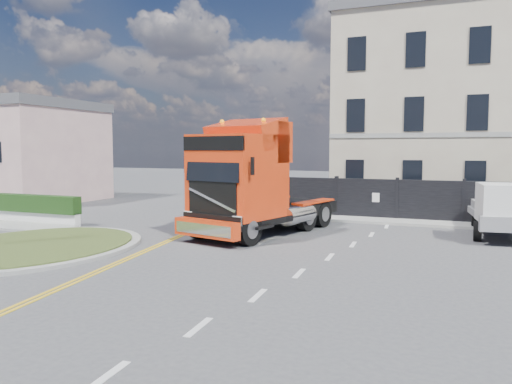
% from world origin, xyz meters
% --- Properties ---
extents(ground, '(120.00, 120.00, 0.00)m').
position_xyz_m(ground, '(0.00, 0.00, 0.00)').
color(ground, '#424244').
rests_on(ground, ground).
extents(traffic_island, '(6.80, 6.80, 0.17)m').
position_xyz_m(traffic_island, '(-7.00, -3.00, 0.08)').
color(traffic_island, gray).
rests_on(traffic_island, ground).
extents(hedge_wall, '(8.00, 0.55, 1.35)m').
position_xyz_m(hedge_wall, '(-13.00, 1.50, 0.74)').
color(hedge_wall, silver).
rests_on(hedge_wall, ground).
extents(seaside_bldg_pink, '(8.00, 8.00, 6.00)m').
position_xyz_m(seaside_bldg_pink, '(-20.00, 9.00, 3.00)').
color(seaside_bldg_pink, beige).
rests_on(seaside_bldg_pink, ground).
extents(hoarding_fence, '(18.80, 0.25, 2.00)m').
position_xyz_m(hoarding_fence, '(6.55, 9.00, 1.00)').
color(hoarding_fence, black).
rests_on(hoarding_fence, ground).
extents(georgian_building, '(12.30, 10.30, 12.80)m').
position_xyz_m(georgian_building, '(6.00, 16.50, 5.77)').
color(georgian_building, beige).
rests_on(georgian_building, ground).
extents(pavement_far, '(20.00, 1.60, 0.12)m').
position_xyz_m(pavement_far, '(6.00, 8.10, 0.06)').
color(pavement_far, gray).
rests_on(pavement_far, ground).
extents(truck, '(4.62, 8.04, 4.54)m').
position_xyz_m(truck, '(-1.00, 2.27, 2.03)').
color(truck, black).
rests_on(truck, ground).
extents(flatbed_pickup, '(2.68, 5.49, 2.20)m').
position_xyz_m(flatbed_pickup, '(8.51, 5.08, 1.18)').
color(flatbed_pickup, gray).
rests_on(flatbed_pickup, ground).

